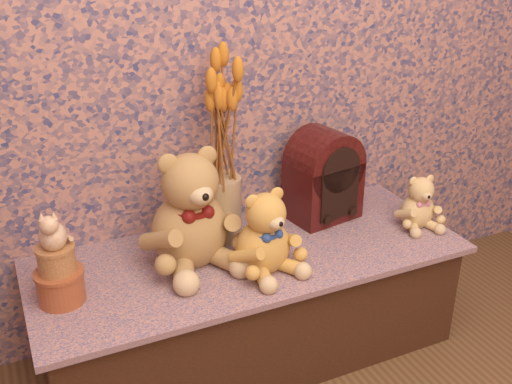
% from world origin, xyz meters
% --- Properties ---
extents(display_shelf, '(1.41, 0.57, 0.40)m').
position_xyz_m(display_shelf, '(0.00, 1.22, 0.20)').
color(display_shelf, '#394276').
rests_on(display_shelf, ground).
extents(teddy_large, '(0.36, 0.41, 0.41)m').
position_xyz_m(teddy_large, '(-0.19, 1.27, 0.60)').
color(teddy_large, olive).
rests_on(teddy_large, display_shelf).
extents(teddy_medium, '(0.27, 0.31, 0.29)m').
position_xyz_m(teddy_medium, '(0.00, 1.12, 0.54)').
color(teddy_medium, gold).
rests_on(teddy_medium, display_shelf).
extents(teddy_small, '(0.19, 0.22, 0.21)m').
position_xyz_m(teddy_small, '(0.62, 1.15, 0.50)').
color(teddy_small, tan).
rests_on(teddy_small, display_shelf).
extents(cathedral_radio, '(0.27, 0.21, 0.33)m').
position_xyz_m(cathedral_radio, '(0.35, 1.35, 0.56)').
color(cathedral_radio, '#320909').
rests_on(cathedral_radio, display_shelf).
extents(ceramic_vase, '(0.16, 0.16, 0.22)m').
position_xyz_m(ceramic_vase, '(-0.04, 1.36, 0.51)').
color(ceramic_vase, tan).
rests_on(ceramic_vase, display_shelf).
extents(dried_stalks, '(0.33, 0.33, 0.47)m').
position_xyz_m(dried_stalks, '(-0.04, 1.36, 0.85)').
color(dried_stalks, orange).
rests_on(dried_stalks, ceramic_vase).
extents(biscuit_tin_lower, '(0.15, 0.15, 0.10)m').
position_xyz_m(biscuit_tin_lower, '(-0.60, 1.20, 0.44)').
color(biscuit_tin_lower, '#AF6E33').
rests_on(biscuit_tin_lower, display_shelf).
extents(biscuit_tin_upper, '(0.10, 0.10, 0.08)m').
position_xyz_m(biscuit_tin_upper, '(-0.60, 1.20, 0.53)').
color(biscuit_tin_upper, tan).
rests_on(biscuit_tin_upper, biscuit_tin_lower).
extents(cat_figurine, '(0.11, 0.12, 0.12)m').
position_xyz_m(cat_figurine, '(-0.60, 1.20, 0.63)').
color(cat_figurine, silver).
rests_on(cat_figurine, biscuit_tin_upper).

